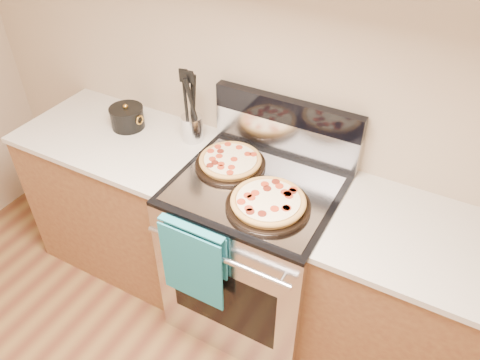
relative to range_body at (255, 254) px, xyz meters
The scene contains 17 objects.
wall_back 0.97m from the range_body, 90.00° to the left, with size 4.00×4.00×0.00m, color tan.
range_body is the anchor object (origin of this frame).
oven_window 0.34m from the range_body, 90.00° to the right, with size 0.56×0.01×0.40m, color black.
cooktop 0.46m from the range_body, ahead, with size 0.76×0.68×0.02m, color black.
backsplash_lower 0.64m from the range_body, 90.00° to the left, with size 0.76×0.06×0.18m, color silver.
backsplash_upper 0.77m from the range_body, 90.00° to the left, with size 0.76×0.06×0.12m, color black.
oven_handle 0.51m from the range_body, 90.00° to the right, with size 0.03×0.03×0.70m, color silver.
dish_towel 0.47m from the range_body, 107.74° to the right, with size 0.32×0.05×0.42m, color #1A6184, non-canonical shape.
foil_sheet 0.47m from the range_body, 90.00° to the right, with size 0.70×0.55×0.01m, color gray.
cabinet_left 0.88m from the range_body, behind, with size 1.00×0.62×0.88m, color brown.
countertop_left 0.99m from the range_body, behind, with size 1.02×0.64×0.03m, color #BBB4A8.
cabinet_right 0.88m from the range_body, ahead, with size 1.00×0.62×0.88m, color brown.
countertop_right 0.99m from the range_body, ahead, with size 1.02×0.64×0.03m, color #BBB4A8.
pepperoni_pizza_back 0.53m from the range_body, 158.75° to the left, with size 0.34×0.34×0.05m, color #B78338, non-canonical shape.
pepperoni_pizza_front 0.53m from the range_body, 45.22° to the right, with size 0.37×0.37×0.05m, color #B78338, non-canonical shape.
utensil_crock 0.74m from the range_body, 157.92° to the left, with size 0.11×0.11×0.14m, color silver.
saucepan 1.01m from the range_body, behind, with size 0.18×0.18×0.11m, color black.
Camera 1 is at (0.74, 0.14, 2.30)m, focal length 35.00 mm.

